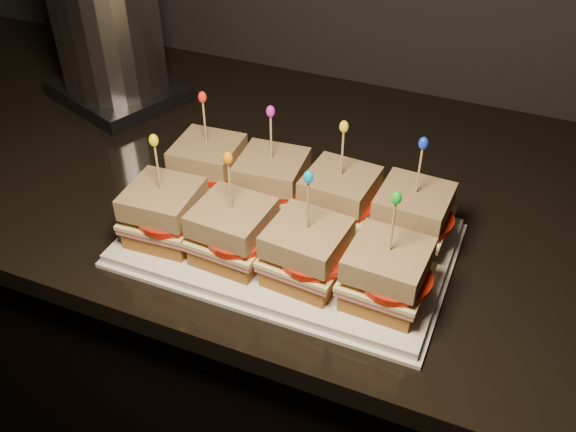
% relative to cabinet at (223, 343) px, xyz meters
% --- Properties ---
extents(cabinet, '(2.27, 0.70, 0.91)m').
position_rel_cabinet_xyz_m(cabinet, '(0.00, 0.00, 0.00)').
color(cabinet, black).
rests_on(cabinet, ground).
extents(granite_slab, '(2.31, 0.74, 0.03)m').
position_rel_cabinet_xyz_m(granite_slab, '(0.00, 0.00, 0.47)').
color(granite_slab, black).
rests_on(granite_slab, cabinet).
extents(platter, '(0.43, 0.27, 0.02)m').
position_rel_cabinet_xyz_m(platter, '(0.23, -0.17, 0.50)').
color(platter, white).
rests_on(platter, granite_slab).
extents(platter_rim, '(0.45, 0.28, 0.01)m').
position_rel_cabinet_xyz_m(platter_rim, '(0.23, -0.17, 0.49)').
color(platter_rim, white).
rests_on(platter_rim, granite_slab).
extents(sandwich_0_bread_bot, '(0.10, 0.10, 0.02)m').
position_rel_cabinet_xyz_m(sandwich_0_bread_bot, '(0.07, -0.11, 0.52)').
color(sandwich_0_bread_bot, brown).
rests_on(sandwich_0_bread_bot, platter).
extents(sandwich_0_ham, '(0.10, 0.10, 0.01)m').
position_rel_cabinet_xyz_m(sandwich_0_ham, '(0.07, -0.11, 0.53)').
color(sandwich_0_ham, '#C76868').
rests_on(sandwich_0_ham, sandwich_0_bread_bot).
extents(sandwich_0_cheese, '(0.11, 0.10, 0.01)m').
position_rel_cabinet_xyz_m(sandwich_0_cheese, '(0.07, -0.11, 0.54)').
color(sandwich_0_cheese, '#FFF299').
rests_on(sandwich_0_cheese, sandwich_0_ham).
extents(sandwich_0_tomato, '(0.09, 0.09, 0.01)m').
position_rel_cabinet_xyz_m(sandwich_0_tomato, '(0.08, -0.12, 0.55)').
color(sandwich_0_tomato, '#B71B0A').
rests_on(sandwich_0_tomato, sandwich_0_cheese).
extents(sandwich_0_bread_top, '(0.10, 0.10, 0.03)m').
position_rel_cabinet_xyz_m(sandwich_0_bread_top, '(0.07, -0.11, 0.57)').
color(sandwich_0_bread_top, '#553010').
rests_on(sandwich_0_bread_top, sandwich_0_tomato).
extents(sandwich_0_pick, '(0.00, 0.00, 0.09)m').
position_rel_cabinet_xyz_m(sandwich_0_pick, '(0.07, -0.11, 0.61)').
color(sandwich_0_pick, tan).
rests_on(sandwich_0_pick, sandwich_0_bread_top).
extents(sandwich_0_frill, '(0.01, 0.01, 0.02)m').
position_rel_cabinet_xyz_m(sandwich_0_frill, '(0.07, -0.11, 0.66)').
color(sandwich_0_frill, red).
rests_on(sandwich_0_frill, sandwich_0_pick).
extents(sandwich_1_bread_bot, '(0.10, 0.10, 0.02)m').
position_rel_cabinet_xyz_m(sandwich_1_bread_bot, '(0.18, -0.11, 0.52)').
color(sandwich_1_bread_bot, brown).
rests_on(sandwich_1_bread_bot, platter).
extents(sandwich_1_ham, '(0.11, 0.10, 0.01)m').
position_rel_cabinet_xyz_m(sandwich_1_ham, '(0.18, -0.11, 0.53)').
color(sandwich_1_ham, '#C76868').
rests_on(sandwich_1_ham, sandwich_1_bread_bot).
extents(sandwich_1_cheese, '(0.11, 0.10, 0.01)m').
position_rel_cabinet_xyz_m(sandwich_1_cheese, '(0.18, -0.11, 0.54)').
color(sandwich_1_cheese, '#FFF299').
rests_on(sandwich_1_cheese, sandwich_1_ham).
extents(sandwich_1_tomato, '(0.09, 0.09, 0.01)m').
position_rel_cabinet_xyz_m(sandwich_1_tomato, '(0.19, -0.12, 0.55)').
color(sandwich_1_tomato, '#B71B0A').
rests_on(sandwich_1_tomato, sandwich_1_cheese).
extents(sandwich_1_bread_top, '(0.10, 0.10, 0.03)m').
position_rel_cabinet_xyz_m(sandwich_1_bread_top, '(0.18, -0.11, 0.57)').
color(sandwich_1_bread_top, '#553010').
rests_on(sandwich_1_bread_top, sandwich_1_tomato).
extents(sandwich_1_pick, '(0.00, 0.00, 0.09)m').
position_rel_cabinet_xyz_m(sandwich_1_pick, '(0.18, -0.11, 0.61)').
color(sandwich_1_pick, tan).
rests_on(sandwich_1_pick, sandwich_1_bread_top).
extents(sandwich_1_frill, '(0.01, 0.01, 0.02)m').
position_rel_cabinet_xyz_m(sandwich_1_frill, '(0.18, -0.11, 0.66)').
color(sandwich_1_frill, '#C81CAE').
rests_on(sandwich_1_frill, sandwich_1_pick).
extents(sandwich_2_bread_bot, '(0.10, 0.10, 0.02)m').
position_rel_cabinet_xyz_m(sandwich_2_bread_bot, '(0.28, -0.11, 0.52)').
color(sandwich_2_bread_bot, brown).
rests_on(sandwich_2_bread_bot, platter).
extents(sandwich_2_ham, '(0.10, 0.10, 0.01)m').
position_rel_cabinet_xyz_m(sandwich_2_ham, '(0.28, -0.11, 0.53)').
color(sandwich_2_ham, '#C76868').
rests_on(sandwich_2_ham, sandwich_2_bread_bot).
extents(sandwich_2_cheese, '(0.11, 0.10, 0.01)m').
position_rel_cabinet_xyz_m(sandwich_2_cheese, '(0.28, -0.11, 0.54)').
color(sandwich_2_cheese, '#FFF299').
rests_on(sandwich_2_cheese, sandwich_2_ham).
extents(sandwich_2_tomato, '(0.09, 0.09, 0.01)m').
position_rel_cabinet_xyz_m(sandwich_2_tomato, '(0.29, -0.12, 0.55)').
color(sandwich_2_tomato, '#B71B0A').
rests_on(sandwich_2_tomato, sandwich_2_cheese).
extents(sandwich_2_bread_top, '(0.10, 0.10, 0.03)m').
position_rel_cabinet_xyz_m(sandwich_2_bread_top, '(0.28, -0.11, 0.57)').
color(sandwich_2_bread_top, '#553010').
rests_on(sandwich_2_bread_top, sandwich_2_tomato).
extents(sandwich_2_pick, '(0.00, 0.00, 0.09)m').
position_rel_cabinet_xyz_m(sandwich_2_pick, '(0.28, -0.11, 0.61)').
color(sandwich_2_pick, tan).
rests_on(sandwich_2_pick, sandwich_2_bread_top).
extents(sandwich_2_frill, '(0.01, 0.01, 0.02)m').
position_rel_cabinet_xyz_m(sandwich_2_frill, '(0.28, -0.11, 0.66)').
color(sandwich_2_frill, yellow).
rests_on(sandwich_2_frill, sandwich_2_pick).
extents(sandwich_3_bread_bot, '(0.09, 0.09, 0.02)m').
position_rel_cabinet_xyz_m(sandwich_3_bread_bot, '(0.38, -0.11, 0.52)').
color(sandwich_3_bread_bot, brown).
rests_on(sandwich_3_bread_bot, platter).
extents(sandwich_3_ham, '(0.10, 0.10, 0.01)m').
position_rel_cabinet_xyz_m(sandwich_3_ham, '(0.38, -0.11, 0.53)').
color(sandwich_3_ham, '#C76868').
rests_on(sandwich_3_ham, sandwich_3_bread_bot).
extents(sandwich_3_cheese, '(0.10, 0.10, 0.01)m').
position_rel_cabinet_xyz_m(sandwich_3_cheese, '(0.38, -0.11, 0.54)').
color(sandwich_3_cheese, '#FFF299').
rests_on(sandwich_3_cheese, sandwich_3_ham).
extents(sandwich_3_tomato, '(0.09, 0.09, 0.01)m').
position_rel_cabinet_xyz_m(sandwich_3_tomato, '(0.39, -0.12, 0.55)').
color(sandwich_3_tomato, '#B71B0A').
rests_on(sandwich_3_tomato, sandwich_3_cheese).
extents(sandwich_3_bread_top, '(0.09, 0.09, 0.03)m').
position_rel_cabinet_xyz_m(sandwich_3_bread_top, '(0.38, -0.11, 0.57)').
color(sandwich_3_bread_top, '#553010').
rests_on(sandwich_3_bread_top, sandwich_3_tomato).
extents(sandwich_3_pick, '(0.00, 0.00, 0.09)m').
position_rel_cabinet_xyz_m(sandwich_3_pick, '(0.38, -0.11, 0.61)').
color(sandwich_3_pick, tan).
rests_on(sandwich_3_pick, sandwich_3_bread_top).
extents(sandwich_3_frill, '(0.01, 0.01, 0.02)m').
position_rel_cabinet_xyz_m(sandwich_3_frill, '(0.38, -0.11, 0.66)').
color(sandwich_3_frill, '#1335D2').
rests_on(sandwich_3_frill, sandwich_3_pick).
extents(sandwich_4_bread_bot, '(0.09, 0.09, 0.02)m').
position_rel_cabinet_xyz_m(sandwich_4_bread_bot, '(0.07, -0.23, 0.52)').
color(sandwich_4_bread_bot, brown).
rests_on(sandwich_4_bread_bot, platter).
extents(sandwich_4_ham, '(0.10, 0.10, 0.01)m').
position_rel_cabinet_xyz_m(sandwich_4_ham, '(0.07, -0.23, 0.53)').
color(sandwich_4_ham, '#C76868').
rests_on(sandwich_4_ham, sandwich_4_bread_bot).
extents(sandwich_4_cheese, '(0.11, 0.10, 0.01)m').
position_rel_cabinet_xyz_m(sandwich_4_cheese, '(0.07, -0.23, 0.54)').
color(sandwich_4_cheese, '#FFF299').
rests_on(sandwich_4_cheese, sandwich_4_ham).
extents(sandwich_4_tomato, '(0.09, 0.09, 0.01)m').
position_rel_cabinet_xyz_m(sandwich_4_tomato, '(0.08, -0.24, 0.55)').
color(sandwich_4_tomato, '#B71B0A').
rests_on(sandwich_4_tomato, sandwich_4_cheese).
extents(sandwich_4_bread_top, '(0.10, 0.10, 0.03)m').
position_rel_cabinet_xyz_m(sandwich_4_bread_top, '(0.07, -0.23, 0.57)').
color(sandwich_4_bread_top, '#553010').
rests_on(sandwich_4_bread_top, sandwich_4_tomato).
extents(sandwich_4_pick, '(0.00, 0.00, 0.09)m').
position_rel_cabinet_xyz_m(sandwich_4_pick, '(0.07, -0.23, 0.61)').
color(sandwich_4_pick, tan).
rests_on(sandwich_4_pick, sandwich_4_bread_top).
extents(sandwich_4_frill, '(0.01, 0.01, 0.02)m').
position_rel_cabinet_xyz_m(sandwich_4_frill, '(0.07, -0.23, 0.66)').
color(sandwich_4_frill, yellow).
rests_on(sandwich_4_frill, sandwich_4_pick).
extents(sandwich_5_bread_bot, '(0.09, 0.09, 0.02)m').
position_rel_cabinet_xyz_m(sandwich_5_bread_bot, '(0.18, -0.23, 0.52)').
color(sandwich_5_bread_bot, brown).
rests_on(sandwich_5_bread_bot, platter).
extents(sandwich_5_ham, '(0.10, 0.10, 0.01)m').
position_rel_cabinet_xyz_m(sandwich_5_ham, '(0.18, -0.23, 0.53)').
color(sandwich_5_ham, '#C76868').
rests_on(sandwich_5_ham, sandwich_5_bread_bot).
extents(sandwich_5_cheese, '(0.11, 0.10, 0.01)m').
position_rel_cabinet_xyz_m(sandwich_5_cheese, '(0.18, -0.23, 0.54)').
color(sandwich_5_cheese, '#FFF299').
rests_on(sandwich_5_cheese, sandwich_5_ham).
extents(sandwich_5_tomato, '(0.09, 0.09, 0.01)m').
position_rel_cabinet_xyz_m(sandwich_5_tomato, '(0.19, -0.24, 0.55)').
color(sandwich_5_tomato, '#B71B0A').
rests_on(sandwich_5_tomato, sandwich_5_cheese).
extents(sandwich_5_bread_top, '(0.10, 0.10, 0.03)m').
position_rel_cabinet_xyz_m(sandwich_5_bread_top, '(0.18, -0.23, 0.57)').
color(sandwich_5_bread_top, '#553010').
rests_on(sandwich_5_bread_top, sandwich_5_tomato).
extents(sandwich_5_pick, '(0.00, 0.00, 0.09)m').
position_rel_cabinet_xyz_m(sandwich_5_pick, '(0.18, -0.23, 0.61)').
color(sandwich_5_pick, tan).
rests_on(sandwich_5_pick, sandwich_5_bread_top).
extents(sandwich_5_frill, '(0.01, 0.01, 0.02)m').
position_rel_cabinet_xyz_m(sandwich_5_frill, '(0.18, -0.23, 0.66)').
color(sandwich_5_frill, orange).
rests_on(sandwich_5_frill, sandwich_5_pick).
extents(sandwich_6_bread_bot, '(0.10, 0.10, 0.02)m').
position_rel_cabinet_xyz_m(sandwich_6_bread_bot, '(0.28, -0.23, 0.52)').
color(sandwich_6_bread_bot, brown).
rests_on(sandwich_6_bread_bot, platter).
extents(sandwich_6_ham, '(0.11, 0.10, 0.01)m').
position_rel_cabinet_xyz_m(sandwich_6_ham, '(0.28, -0.23, 0.53)').
color(sandwich_6_ham, '#C76868').
rests_on(sandwich_6_ham, sandwich_6_bread_bot).
extents(sandwich_6_cheese, '(0.11, 0.10, 0.01)m').
position_rel_cabinet_xyz_m(sandwich_6_cheese, '(0.28, -0.23, 0.54)').
color(sandwich_6_cheese, '#FFF299').
rests_on(sandwich_6_cheese, sandwich_6_ham).
extents(sandwich_6_tomato, '(0.09, 0.09, 0.01)m').
position_rel_cabinet_xyz_m(sandwich_6_tomato, '(0.29, -0.24, 0.55)').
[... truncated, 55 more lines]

